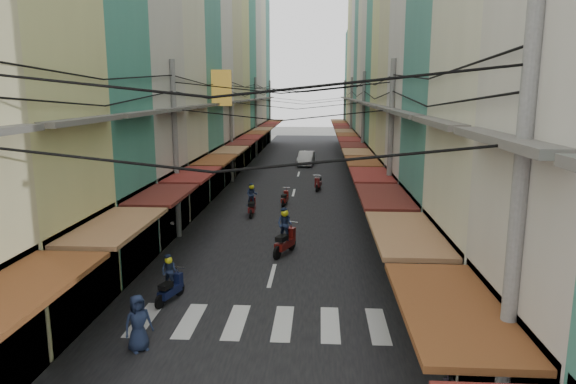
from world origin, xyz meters
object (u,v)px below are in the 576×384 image
at_px(market_umbrella, 475,252).
at_px(traffic_sign, 464,255).
at_px(white_car, 306,165).
at_px(bicycle, 474,283).

xyz_separation_m(market_umbrella, traffic_sign, (-0.47, -0.59, 0.09)).
xyz_separation_m(white_car, market_umbrella, (5.69, -33.18, 2.31)).
bearing_deg(bicycle, market_umbrella, 142.13).
height_order(white_car, market_umbrella, market_umbrella).
bearing_deg(market_umbrella, bicycle, 72.26).
relative_size(bicycle, market_umbrella, 0.59).
bearing_deg(bicycle, white_car, -7.11).
relative_size(white_car, market_umbrella, 1.74).
height_order(white_car, bicycle, white_car).
xyz_separation_m(white_car, bicycle, (6.84, -29.59, 0.00)).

